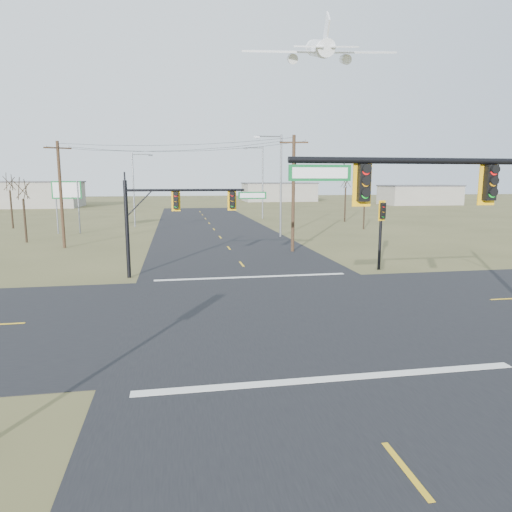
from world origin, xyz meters
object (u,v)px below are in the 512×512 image
at_px(utility_pole_near, 293,192).
at_px(utility_pole_far, 61,193).
at_px(streetlight_c, 135,186).
at_px(bare_tree_a, 22,188).
at_px(streetlight_a, 279,180).
at_px(bare_tree_d, 346,180).
at_px(highway_sign, 67,197).
at_px(bare_tree_c, 365,194).
at_px(mast_arm_near, 497,207).
at_px(pedestal_signal_ne, 382,220).
at_px(mast_arm_far, 181,207).
at_px(streetlight_b, 261,179).
at_px(bare_tree_b, 9,182).

distance_m(utility_pole_near, utility_pole_far, 20.42).
xyz_separation_m(streetlight_c, bare_tree_a, (-9.39, -13.22, -0.04)).
bearing_deg(streetlight_a, bare_tree_d, 60.36).
bearing_deg(utility_pole_near, bare_tree_d, 60.73).
height_order(streetlight_c, bare_tree_d, streetlight_c).
xyz_separation_m(highway_sign, bare_tree_c, (34.82, -1.46, 0.14)).
bearing_deg(mast_arm_near, utility_pole_far, 124.44).
bearing_deg(streetlight_c, pedestal_signal_ne, -76.22).
height_order(mast_arm_far, highway_sign, mast_arm_far).
relative_size(utility_pole_near, bare_tree_c, 1.75).
bearing_deg(utility_pole_far, bare_tree_d, 30.72).
bearing_deg(bare_tree_c, streetlight_c, 164.92).
bearing_deg(streetlight_b, mast_arm_far, -106.59).
distance_m(pedestal_signal_ne, utility_pole_near, 9.75).
height_order(highway_sign, streetlight_a, streetlight_a).
xyz_separation_m(bare_tree_b, bare_tree_c, (43.04, -8.57, -1.49)).
relative_size(mast_arm_near, bare_tree_d, 1.38).
bearing_deg(streetlight_a, pedestal_signal_ne, -70.99).
height_order(pedestal_signal_ne, bare_tree_b, bare_tree_b).
relative_size(mast_arm_near, bare_tree_c, 1.88).
bearing_deg(bare_tree_d, utility_pole_near, -119.27).
xyz_separation_m(mast_arm_far, bare_tree_c, (22.49, 24.22, -0.03)).
height_order(mast_arm_near, bare_tree_d, bare_tree_d).
bearing_deg(bare_tree_d, bare_tree_a, -157.65).
bearing_deg(bare_tree_b, mast_arm_far, -57.92).
bearing_deg(streetlight_a, bare_tree_a, -169.08).
bearing_deg(highway_sign, utility_pole_far, -83.61).
relative_size(highway_sign, streetlight_c, 0.63).
relative_size(utility_pole_near, bare_tree_a, 1.45).
bearing_deg(highway_sign, mast_arm_far, -68.04).
bearing_deg(streetlight_a, highway_sign, 173.39).
distance_m(highway_sign, bare_tree_c, 34.85).
xyz_separation_m(mast_arm_far, streetlight_a, (10.41, 18.54, 1.63)).
height_order(bare_tree_b, bare_tree_d, bare_tree_d).
bearing_deg(streetlight_c, mast_arm_far, -96.58).
relative_size(pedestal_signal_ne, streetlight_c, 0.50).
relative_size(streetlight_b, bare_tree_b, 1.53).
height_order(pedestal_signal_ne, bare_tree_d, bare_tree_d).
bearing_deg(pedestal_signal_ne, bare_tree_b, 117.19).
height_order(utility_pole_far, bare_tree_d, utility_pole_far).
height_order(utility_pole_near, streetlight_c, utility_pole_near).
height_order(highway_sign, streetlight_c, streetlight_c).
height_order(utility_pole_far, bare_tree_b, utility_pole_far).
height_order(utility_pole_near, streetlight_a, streetlight_a).
bearing_deg(bare_tree_a, utility_pole_far, -44.66).
xyz_separation_m(streetlight_b, bare_tree_b, (-33.48, -9.25, -0.43)).
bearing_deg(bare_tree_a, streetlight_c, 54.62).
xyz_separation_m(utility_pole_far, bare_tree_c, (32.76, 10.14, -0.54)).
xyz_separation_m(streetlight_c, bare_tree_c, (27.84, -7.50, -0.97)).
bearing_deg(bare_tree_a, utility_pole_near, -22.67).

